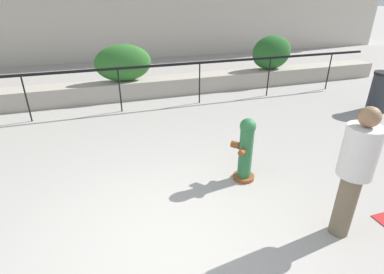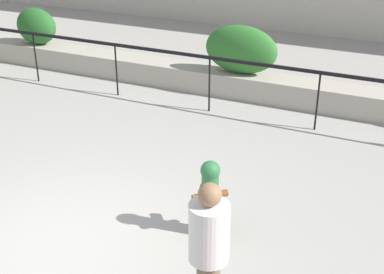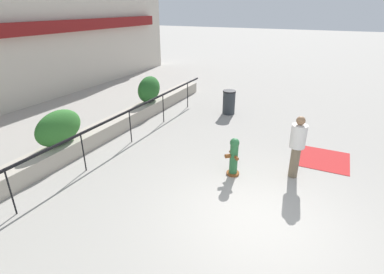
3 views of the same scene
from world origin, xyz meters
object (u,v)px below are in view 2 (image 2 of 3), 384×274
at_px(pedestrian, 209,249).
at_px(hedge_bush_0, 36,26).
at_px(hedge_bush_1, 241,49).
at_px(fire_hydrant, 210,198).

bearing_deg(pedestrian, hedge_bush_0, 138.77).
distance_m(hedge_bush_0, hedge_bush_1, 5.35).
distance_m(hedge_bush_1, pedestrian, 6.69).
bearing_deg(hedge_bush_0, fire_hydrant, -36.19).
relative_size(hedge_bush_1, fire_hydrant, 1.46).
bearing_deg(pedestrian, fire_hydrant, 112.11).
height_order(hedge_bush_0, pedestrian, pedestrian).
distance_m(fire_hydrant, pedestrian, 1.68).
bearing_deg(hedge_bush_0, pedestrian, -41.23).
distance_m(hedge_bush_0, pedestrian, 9.71).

